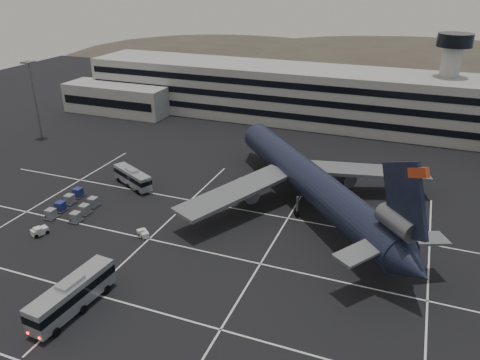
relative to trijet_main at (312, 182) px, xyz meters
name	(u,v)px	position (x,y,z in m)	size (l,w,h in m)	color
ground	(171,261)	(-14.63, -22.30, -5.25)	(260.00, 260.00, 0.00)	black
lane_markings	(179,260)	(-13.68, -21.58, -5.24)	(90.00, 55.62, 0.01)	silver
terminal	(290,94)	(-17.58, 48.84, 1.68)	(125.00, 26.00, 24.00)	gray
hills	(393,89)	(3.36, 147.70, -17.32)	(352.00, 180.00, 44.00)	#38332B
lightpole_left	(33,90)	(-69.63, 12.70, 6.57)	(2.40, 2.40, 18.28)	slate
trijet_main	(312,182)	(0.00, 0.00, 0.00)	(42.51, 46.77, 18.08)	black
bus_near	(72,294)	(-20.47, -35.54, -2.89)	(3.90, 12.42, 4.32)	gray
bus_far	(133,177)	(-33.36, -2.97, -3.30)	(10.05, 6.62, 3.55)	gray
tug_a	(39,231)	(-37.11, -23.35, -4.58)	(2.24, 2.72, 1.52)	silver
tug_b	(144,233)	(-21.72, -17.91, -4.68)	(2.28, 2.17, 1.27)	silver
uld_cluster	(73,206)	(-37.55, -14.80, -4.43)	(7.57, 10.34, 1.69)	#2D2D30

